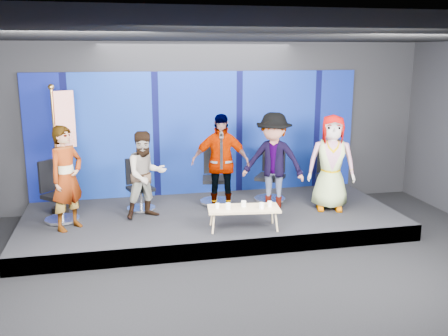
{
  "coord_description": "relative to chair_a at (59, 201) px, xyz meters",
  "views": [
    {
      "loc": [
        -1.72,
        -6.41,
        3.28
      ],
      "look_at": [
        0.22,
        2.4,
        1.18
      ],
      "focal_mm": 40.0,
      "sensor_mm": 36.0,
      "label": 1
    }
  ],
  "objects": [
    {
      "name": "panelist_c",
      "position": [
        2.97,
        -0.0,
        0.57
      ],
      "size": [
        1.16,
        0.65,
        1.88
      ],
      "primitive_type": "imported",
      "rotation": [
        0.0,
        0.0,
        -0.18
      ],
      "color": "black",
      "rests_on": "riser"
    },
    {
      "name": "mug_a",
      "position": [
        2.7,
        -1.04,
        0.05
      ],
      "size": [
        0.07,
        0.07,
        0.09
      ],
      "primitive_type": "cylinder",
      "color": "white",
      "rests_on": "coffee_table"
    },
    {
      "name": "chair_a",
      "position": [
        0.0,
        0.0,
        0.0
      ],
      "size": [
        0.89,
        0.89,
        1.11
      ],
      "rotation": [
        0.0,
        0.0,
        0.8
      ],
      "color": "silver",
      "rests_on": "riser"
    },
    {
      "name": "chair_b",
      "position": [
        1.46,
        0.37,
        -0.04
      ],
      "size": [
        0.7,
        0.7,
        0.99
      ],
      "rotation": [
        0.0,
        0.0,
        0.3
      ],
      "color": "silver",
      "rests_on": "riser"
    },
    {
      "name": "mug_c",
      "position": [
        3.16,
        -1.05,
        0.06
      ],
      "size": [
        0.09,
        0.09,
        0.1
      ],
      "primitive_type": "cylinder",
      "color": "white",
      "rests_on": "coffee_table"
    },
    {
      "name": "panelist_e",
      "position": [
        5.07,
        -0.38,
        0.56
      ],
      "size": [
        1.04,
        0.84,
        1.84
      ],
      "primitive_type": "imported",
      "rotation": [
        0.0,
        0.0,
        -0.31
      ],
      "color": "black",
      "rests_on": "riser"
    },
    {
      "name": "mug_d",
      "position": [
        3.43,
        -1.23,
        0.06
      ],
      "size": [
        0.09,
        0.09,
        0.1
      ],
      "primitive_type": "cylinder",
      "color": "white",
      "rests_on": "coffee_table"
    },
    {
      "name": "panelist_a",
      "position": [
        0.21,
        -0.46,
        0.53
      ],
      "size": [
        0.77,
        0.77,
        1.8
      ],
      "primitive_type": "imported",
      "rotation": [
        0.0,
        0.0,
        0.8
      ],
      "color": "black",
      "rests_on": "riser"
    },
    {
      "name": "flag_stand",
      "position": [
        0.07,
        0.58,
        0.92
      ],
      "size": [
        0.53,
        0.36,
        2.43
      ],
      "rotation": [
        0.0,
        0.0,
        0.5
      ],
      "color": "black",
      "rests_on": "riser"
    },
    {
      "name": "ground",
      "position": [
        2.78,
        -2.62,
        -0.67
      ],
      "size": [
        10.0,
        10.0,
        0.0
      ],
      "primitive_type": "plane",
      "color": "black",
      "rests_on": "ground"
    },
    {
      "name": "backdrop",
      "position": [
        2.78,
        1.33,
        0.93
      ],
      "size": [
        7.0,
        0.08,
        2.6
      ],
      "primitive_type": "cube",
      "color": "#06094E",
      "rests_on": "riser"
    },
    {
      "name": "chair_e",
      "position": [
        5.25,
        0.1,
        0.01
      ],
      "size": [
        0.81,
        0.81,
        1.14
      ],
      "rotation": [
        0.0,
        0.0,
        -0.31
      ],
      "color": "silver",
      "rests_on": "riser"
    },
    {
      "name": "mug_e",
      "position": [
        3.6,
        -1.15,
        0.06
      ],
      "size": [
        0.08,
        0.08,
        0.1
      ],
      "primitive_type": "cylinder",
      "color": "white",
      "rests_on": "coffee_table"
    },
    {
      "name": "panelist_d",
      "position": [
        4.01,
        -0.07,
        0.57
      ],
      "size": [
        1.4,
        1.24,
        1.88
      ],
      "primitive_type": "imported",
      "rotation": [
        0.0,
        0.0,
        -0.57
      ],
      "color": "black",
      "rests_on": "riser"
    },
    {
      "name": "mug_b",
      "position": [
        2.87,
        -1.13,
        0.06
      ],
      "size": [
        0.09,
        0.09,
        0.11
      ],
      "primitive_type": "cylinder",
      "color": "white",
      "rests_on": "coffee_table"
    },
    {
      "name": "room_walls",
      "position": [
        2.78,
        -2.62,
        1.76
      ],
      "size": [
        10.02,
        8.02,
        3.51
      ],
      "color": "black",
      "rests_on": "ground"
    },
    {
      "name": "chair_c",
      "position": [
        2.98,
        0.51,
        0.02
      ],
      "size": [
        0.76,
        0.76,
        1.16
      ],
      "rotation": [
        0.0,
        0.0,
        -0.18
      ],
      "color": "silver",
      "rests_on": "riser"
    },
    {
      "name": "panelist_b",
      "position": [
        1.56,
        -0.12,
        0.44
      ],
      "size": [
        0.93,
        0.81,
        1.61
      ],
      "primitive_type": "imported",
      "rotation": [
        0.0,
        0.0,
        0.3
      ],
      "color": "black",
      "rests_on": "riser"
    },
    {
      "name": "chair_d",
      "position": [
        4.12,
        0.42,
        0.02
      ],
      "size": [
        0.9,
        0.9,
        1.16
      ],
      "rotation": [
        0.0,
        0.0,
        -0.57
      ],
      "color": "silver",
      "rests_on": "riser"
    },
    {
      "name": "riser",
      "position": [
        2.78,
        -0.12,
        -0.52
      ],
      "size": [
        7.0,
        3.0,
        0.3
      ],
      "primitive_type": "cube",
      "color": "black",
      "rests_on": "ground"
    },
    {
      "name": "coffee_table",
      "position": [
        3.15,
        -1.11,
        -0.02
      ],
      "size": [
        1.28,
        0.67,
        0.38
      ],
      "rotation": [
        0.0,
        0.0,
        -0.13
      ],
      "color": "tan",
      "rests_on": "riser"
    }
  ]
}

